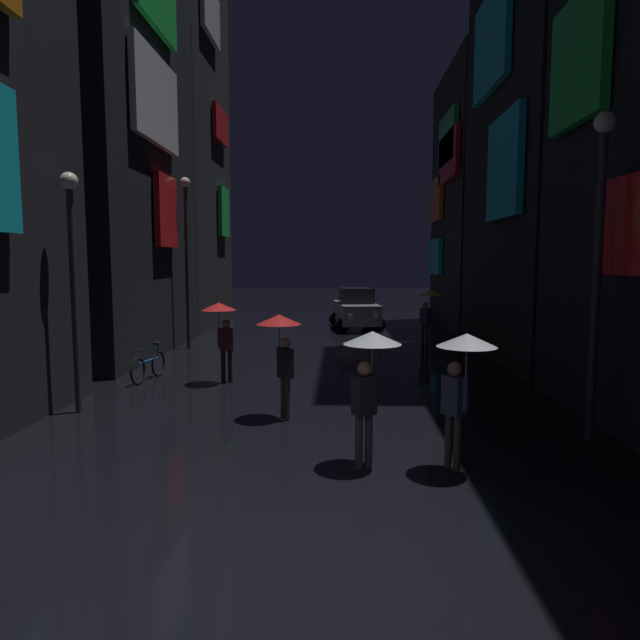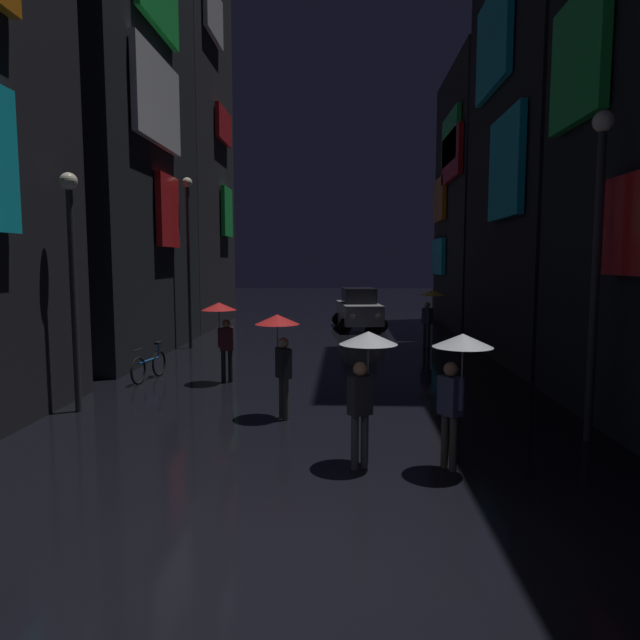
{
  "view_description": "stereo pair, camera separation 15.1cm",
  "coord_description": "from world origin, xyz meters",
  "px_view_note": "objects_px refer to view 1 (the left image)",
  "views": [
    {
      "loc": [
        0.52,
        -5.83,
        3.2
      ],
      "look_at": [
        0.0,
        8.91,
        1.66
      ],
      "focal_mm": 32.0,
      "sensor_mm": 36.0,
      "label": 1
    },
    {
      "loc": [
        0.67,
        -5.82,
        3.2
      ],
      "look_at": [
        0.0,
        8.91,
        1.66
      ],
      "focal_mm": 32.0,
      "sensor_mm": 36.0,
      "label": 2
    }
  ],
  "objects_px": {
    "pedestrian_near_crossing_clear": "(463,363)",
    "pedestrian_foreground_right_clear": "(370,361)",
    "pedestrian_foreground_left_red": "(221,320)",
    "streetlamp_right_near": "(599,240)",
    "pedestrian_midstreet_left_yellow": "(429,302)",
    "car_distant": "(356,309)",
    "pedestrian_midstreet_centre_red": "(281,337)",
    "streetlamp_left_far": "(187,244)",
    "streetlamp_left_near": "(73,262)",
    "bicycle_parked_at_storefront": "(149,366)"
  },
  "relations": [
    {
      "from": "pedestrian_foreground_right_clear",
      "to": "streetlamp_left_near",
      "type": "bearing_deg",
      "value": 153.61
    },
    {
      "from": "pedestrian_foreground_left_red",
      "to": "streetlamp_left_far",
      "type": "relative_size",
      "value": 0.35
    },
    {
      "from": "streetlamp_right_near",
      "to": "streetlamp_left_near",
      "type": "height_order",
      "value": "streetlamp_right_near"
    },
    {
      "from": "pedestrian_midstreet_left_yellow",
      "to": "car_distant",
      "type": "distance_m",
      "value": 6.1
    },
    {
      "from": "pedestrian_foreground_right_clear",
      "to": "streetlamp_left_far",
      "type": "xyz_separation_m",
      "value": [
        -5.98,
        11.8,
        2.12
      ]
    },
    {
      "from": "pedestrian_midstreet_centre_red",
      "to": "pedestrian_foreground_left_red",
      "type": "bearing_deg",
      "value": 120.06
    },
    {
      "from": "pedestrian_midstreet_centre_red",
      "to": "pedestrian_foreground_right_clear",
      "type": "distance_m",
      "value": 3.14
    },
    {
      "from": "pedestrian_foreground_right_clear",
      "to": "car_distant",
      "type": "relative_size",
      "value": 0.49
    },
    {
      "from": "pedestrian_near_crossing_clear",
      "to": "pedestrian_foreground_right_clear",
      "type": "bearing_deg",
      "value": 174.52
    },
    {
      "from": "pedestrian_foreground_right_clear",
      "to": "pedestrian_foreground_left_red",
      "type": "distance_m",
      "value": 6.92
    },
    {
      "from": "pedestrian_midstreet_centre_red",
      "to": "car_distant",
      "type": "distance_m",
      "value": 15.44
    },
    {
      "from": "streetlamp_right_near",
      "to": "pedestrian_midstreet_centre_red",
      "type": "bearing_deg",
      "value": 167.99
    },
    {
      "from": "pedestrian_foreground_left_red",
      "to": "pedestrian_near_crossing_clear",
      "type": "bearing_deg",
      "value": -51.01
    },
    {
      "from": "pedestrian_foreground_right_clear",
      "to": "pedestrian_foreground_left_red",
      "type": "xyz_separation_m",
      "value": [
        -3.54,
        5.95,
        0.0
      ]
    },
    {
      "from": "car_distant",
      "to": "pedestrian_foreground_right_clear",
      "type": "bearing_deg",
      "value": -90.95
    },
    {
      "from": "pedestrian_midstreet_left_yellow",
      "to": "streetlamp_right_near",
      "type": "xyz_separation_m",
      "value": [
        1.2,
        -11.01,
        1.89
      ]
    },
    {
      "from": "pedestrian_midstreet_left_yellow",
      "to": "pedestrian_midstreet_centre_red",
      "type": "bearing_deg",
      "value": -114.49
    },
    {
      "from": "streetlamp_right_near",
      "to": "pedestrian_foreground_right_clear",
      "type": "bearing_deg",
      "value": -159.93
    },
    {
      "from": "streetlamp_left_far",
      "to": "bicycle_parked_at_storefront",
      "type": "bearing_deg",
      "value": -85.88
    },
    {
      "from": "car_distant",
      "to": "streetlamp_left_near",
      "type": "height_order",
      "value": "streetlamp_left_near"
    },
    {
      "from": "pedestrian_foreground_left_red",
      "to": "streetlamp_left_far",
      "type": "bearing_deg",
      "value": 112.62
    },
    {
      "from": "pedestrian_foreground_left_red",
      "to": "streetlamp_right_near",
      "type": "relative_size",
      "value": 0.37
    },
    {
      "from": "pedestrian_midstreet_left_yellow",
      "to": "pedestrian_foreground_right_clear",
      "type": "bearing_deg",
      "value": -102.75
    },
    {
      "from": "pedestrian_foreground_right_clear",
      "to": "streetlamp_left_far",
      "type": "height_order",
      "value": "streetlamp_left_far"
    },
    {
      "from": "pedestrian_near_crossing_clear",
      "to": "streetlamp_right_near",
      "type": "height_order",
      "value": "streetlamp_right_near"
    },
    {
      "from": "bicycle_parked_at_storefront",
      "to": "streetlamp_right_near",
      "type": "height_order",
      "value": "streetlamp_right_near"
    },
    {
      "from": "pedestrian_foreground_left_red",
      "to": "streetlamp_right_near",
      "type": "bearing_deg",
      "value": -30.64
    },
    {
      "from": "bicycle_parked_at_storefront",
      "to": "pedestrian_midstreet_left_yellow",
      "type": "bearing_deg",
      "value": 36.74
    },
    {
      "from": "pedestrian_midstreet_left_yellow",
      "to": "pedestrian_foreground_left_red",
      "type": "relative_size",
      "value": 1.0
    },
    {
      "from": "pedestrian_foreground_left_red",
      "to": "car_distant",
      "type": "distance_m",
      "value": 12.65
    },
    {
      "from": "pedestrian_midstreet_left_yellow",
      "to": "car_distant",
      "type": "xyz_separation_m",
      "value": [
        -2.52,
        5.5,
        -0.74
      ]
    },
    {
      "from": "pedestrian_near_crossing_clear",
      "to": "streetlamp_right_near",
      "type": "bearing_deg",
      "value": 31.29
    },
    {
      "from": "pedestrian_midstreet_centre_red",
      "to": "streetlamp_left_far",
      "type": "relative_size",
      "value": 0.35
    },
    {
      "from": "pedestrian_foreground_left_red",
      "to": "streetlamp_left_far",
      "type": "height_order",
      "value": "streetlamp_left_far"
    },
    {
      "from": "car_distant",
      "to": "pedestrian_midstreet_centre_red",
      "type": "bearing_deg",
      "value": -97.23
    },
    {
      "from": "streetlamp_left_near",
      "to": "pedestrian_foreground_left_red",
      "type": "bearing_deg",
      "value": 50.73
    },
    {
      "from": "pedestrian_foreground_left_red",
      "to": "streetlamp_left_near",
      "type": "relative_size",
      "value": 0.42
    },
    {
      "from": "car_distant",
      "to": "streetlamp_left_far",
      "type": "height_order",
      "value": "streetlamp_left_far"
    },
    {
      "from": "pedestrian_foreground_right_clear",
      "to": "pedestrian_foreground_left_red",
      "type": "height_order",
      "value": "same"
    },
    {
      "from": "car_distant",
      "to": "bicycle_parked_at_storefront",
      "type": "bearing_deg",
      "value": -116.52
    },
    {
      "from": "pedestrian_midstreet_centre_red",
      "to": "pedestrian_foreground_left_red",
      "type": "relative_size",
      "value": 1.0
    },
    {
      "from": "pedestrian_foreground_left_red",
      "to": "bicycle_parked_at_storefront",
      "type": "xyz_separation_m",
      "value": [
        -2.04,
        0.26,
        -1.28
      ]
    },
    {
      "from": "bicycle_parked_at_storefront",
      "to": "car_distant",
      "type": "height_order",
      "value": "car_distant"
    },
    {
      "from": "pedestrian_midstreet_centre_red",
      "to": "streetlamp_left_near",
      "type": "height_order",
      "value": "streetlamp_left_near"
    },
    {
      "from": "pedestrian_midstreet_left_yellow",
      "to": "streetlamp_right_near",
      "type": "relative_size",
      "value": 0.37
    },
    {
      "from": "streetlamp_right_near",
      "to": "streetlamp_left_near",
      "type": "bearing_deg",
      "value": 171.49
    },
    {
      "from": "car_distant",
      "to": "streetlamp_left_near",
      "type": "relative_size",
      "value": 0.86
    },
    {
      "from": "pedestrian_midstreet_centre_red",
      "to": "bicycle_parked_at_storefront",
      "type": "xyz_separation_m",
      "value": [
        -3.93,
        3.54,
        -1.28
      ]
    },
    {
      "from": "pedestrian_foreground_left_red",
      "to": "pedestrian_midstreet_centre_red",
      "type": "bearing_deg",
      "value": -59.94
    },
    {
      "from": "bicycle_parked_at_storefront",
      "to": "car_distant",
      "type": "distance_m",
      "value": 13.16
    }
  ]
}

